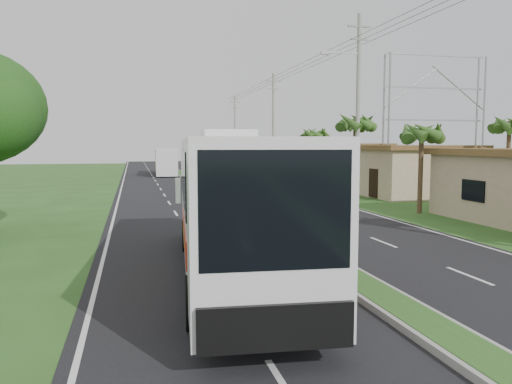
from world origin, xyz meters
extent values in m
plane|color=#2C4E1C|center=(0.00, 0.00, 0.00)|extent=(180.00, 180.00, 0.00)
cube|color=black|center=(0.00, 20.00, 0.01)|extent=(14.00, 160.00, 0.02)
cube|color=gray|center=(0.00, 20.00, 0.10)|extent=(1.20, 160.00, 0.17)
cube|color=#2C4E1C|center=(0.00, 20.00, 0.18)|extent=(0.95, 160.00, 0.02)
cube|color=silver|center=(-6.70, 20.00, 0.00)|extent=(0.12, 160.00, 0.01)
cube|color=silver|center=(6.70, 20.00, 0.00)|extent=(0.12, 160.00, 0.01)
cube|color=tan|center=(14.00, 22.00, 1.68)|extent=(7.00, 10.00, 3.35)
cube|color=#53361D|center=(14.00, 22.00, 3.51)|extent=(7.60, 10.60, 0.32)
cube|color=tan|center=(14.00, 36.00, 1.75)|extent=(8.00, 11.00, 3.50)
cube|color=#53361D|center=(14.00, 36.00, 3.66)|extent=(8.60, 11.60, 0.32)
cylinder|color=#473321|center=(9.40, 12.00, 2.30)|extent=(0.26, 0.26, 4.60)
cylinder|color=#473321|center=(8.80, 19.00, 2.70)|extent=(0.26, 0.26, 5.40)
cylinder|color=#473321|center=(9.30, 28.00, 2.40)|extent=(0.26, 0.26, 4.80)
cylinder|color=#473321|center=(17.50, 15.00, 2.60)|extent=(0.26, 0.26, 5.20)
cylinder|color=gray|center=(8.50, 18.00, 6.00)|extent=(0.28, 0.28, 12.00)
cube|color=gray|center=(8.50, 18.00, 11.20)|extent=(1.60, 0.12, 0.12)
cube|color=gray|center=(8.50, 18.00, 10.40)|extent=(1.20, 0.10, 0.10)
cube|color=gray|center=(7.30, 18.00, 9.50)|extent=(2.40, 0.10, 0.10)
cylinder|color=gray|center=(8.50, 38.00, 5.50)|extent=(0.28, 0.28, 11.00)
cube|color=gray|center=(8.50, 38.00, 10.20)|extent=(1.60, 0.12, 0.12)
cube|color=gray|center=(8.50, 38.00, 9.40)|extent=(1.20, 0.10, 0.10)
cylinder|color=gray|center=(8.50, 58.00, 5.25)|extent=(0.28, 0.28, 10.50)
cube|color=gray|center=(8.50, 58.00, 9.70)|extent=(1.60, 0.12, 0.12)
cube|color=gray|center=(8.50, 58.00, 8.90)|extent=(1.20, 0.10, 0.10)
cylinder|color=gray|center=(17.00, 29.50, 6.00)|extent=(0.18, 0.18, 12.00)
cylinder|color=gray|center=(27.00, 29.50, 6.00)|extent=(0.18, 0.18, 12.00)
cylinder|color=gray|center=(17.00, 30.50, 6.00)|extent=(0.18, 0.18, 12.00)
cylinder|color=gray|center=(27.00, 30.50, 6.00)|extent=(0.18, 0.18, 12.00)
cube|color=gray|center=(22.00, 30.00, 6.00)|extent=(10.00, 0.14, 0.14)
cube|color=gray|center=(22.00, 30.00, 9.00)|extent=(10.00, 0.14, 0.14)
cube|color=gray|center=(22.00, 30.00, 12.00)|extent=(10.00, 0.14, 0.14)
cube|color=white|center=(-2.99, 1.76, 2.17)|extent=(3.77, 13.04, 3.37)
cube|color=black|center=(-2.94, 2.40, 2.91)|extent=(3.60, 10.48, 1.35)
cube|color=black|center=(-3.54, -4.58, 2.71)|extent=(2.41, 0.35, 1.89)
cube|color=#AC1F0E|center=(-3.10, 0.48, 1.49)|extent=(3.20, 5.78, 0.59)
cube|color=yellow|center=(-2.97, 2.08, 1.22)|extent=(2.99, 3.44, 0.27)
cube|color=white|center=(-2.88, 3.04, 4.01)|extent=(1.72, 2.69, 0.30)
cylinder|color=black|center=(-4.55, -2.19, 0.56)|extent=(0.44, 1.14, 1.11)
cylinder|color=black|center=(-2.14, -2.40, 0.56)|extent=(0.44, 1.14, 1.11)
cylinder|color=black|center=(-3.90, 5.28, 0.56)|extent=(0.44, 1.14, 1.11)
cylinder|color=black|center=(-1.49, 5.07, 0.56)|extent=(0.44, 1.14, 1.11)
cube|color=white|center=(-1.80, 49.86, 1.69)|extent=(2.81, 11.17, 3.09)
cube|color=black|center=(-1.78, 50.34, 2.61)|extent=(2.75, 8.28, 1.05)
cube|color=orange|center=(-1.83, 48.90, 1.10)|extent=(2.65, 5.39, 0.34)
cylinder|color=black|center=(-3.02, 45.32, 0.46)|extent=(0.32, 0.94, 0.93)
cylinder|color=black|center=(-0.90, 45.24, 0.46)|extent=(0.32, 0.94, 0.93)
cylinder|color=black|center=(-2.71, 53.99, 0.46)|extent=(0.32, 0.94, 0.93)
cylinder|color=black|center=(-0.59, 53.92, 0.46)|extent=(0.32, 0.94, 0.93)
imported|color=black|center=(-0.48, 10.39, 0.55)|extent=(1.85, 0.55, 1.11)
imported|color=maroon|center=(-0.48, 10.39, 1.39)|extent=(0.61, 0.41, 1.67)
camera|label=1|loc=(-5.68, -11.99, 3.73)|focal=35.00mm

